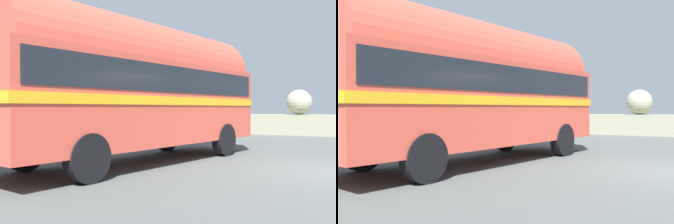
{
  "view_description": "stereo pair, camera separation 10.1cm",
  "coord_description": "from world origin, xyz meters",
  "views": [
    {
      "loc": [
        0.12,
        -9.11,
        1.45
      ],
      "look_at": [
        -4.47,
        -0.16,
        1.35
      ],
      "focal_mm": 39.68,
      "sensor_mm": 36.0,
      "label": 1
    },
    {
      "loc": [
        0.21,
        -9.06,
        1.45
      ],
      "look_at": [
        -4.47,
        -0.16,
        1.35
      ],
      "focal_mm": 39.68,
      "sensor_mm": 36.0,
      "label": 2
    }
  ],
  "objects": [
    {
      "name": "vintage_coach",
      "position": [
        -5.03,
        -0.79,
        2.05
      ],
      "size": [
        4.01,
        8.88,
        3.7
      ],
      "rotation": [
        0.0,
        0.0,
        -0.19
      ],
      "color": "black",
      "rests_on": "ground"
    }
  ]
}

